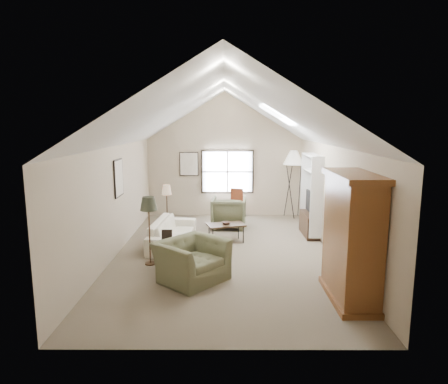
{
  "coord_description": "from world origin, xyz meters",
  "views": [
    {
      "loc": [
        0.03,
        -8.94,
        3.03
      ],
      "look_at": [
        0.0,
        0.4,
        1.4
      ],
      "focal_mm": 32.0,
      "sensor_mm": 36.0,
      "label": 1
    }
  ],
  "objects_px": {
    "sofa": "(172,232)",
    "side_table": "(167,255)",
    "armchair_far": "(229,213)",
    "coffee_table": "(226,233)",
    "side_chair": "(235,206)",
    "armoire": "(352,238)",
    "armchair_near": "(192,261)"
  },
  "relations": [
    {
      "from": "armoire",
      "to": "coffee_table",
      "type": "relative_size",
      "value": 2.34
    },
    {
      "from": "side_table",
      "to": "armchair_far",
      "type": "bearing_deg",
      "value": 67.84
    },
    {
      "from": "armchair_near",
      "to": "armoire",
      "type": "bearing_deg",
      "value": -64.32
    },
    {
      "from": "coffee_table",
      "to": "armchair_far",
      "type": "bearing_deg",
      "value": 86.69
    },
    {
      "from": "armchair_far",
      "to": "coffee_table",
      "type": "xyz_separation_m",
      "value": [
        -0.08,
        -1.45,
        -0.21
      ]
    },
    {
      "from": "armoire",
      "to": "armchair_near",
      "type": "distance_m",
      "value": 3.0
    },
    {
      "from": "armoire",
      "to": "side_table",
      "type": "distance_m",
      "value": 3.79
    },
    {
      "from": "armchair_near",
      "to": "coffee_table",
      "type": "relative_size",
      "value": 1.3
    },
    {
      "from": "armchair_far",
      "to": "side_table",
      "type": "bearing_deg",
      "value": 72.87
    },
    {
      "from": "armchair_near",
      "to": "coffee_table",
      "type": "height_order",
      "value": "armchair_near"
    },
    {
      "from": "armoire",
      "to": "side_chair",
      "type": "xyz_separation_m",
      "value": [
        -1.85,
        5.45,
        -0.59
      ]
    },
    {
      "from": "armoire",
      "to": "coffee_table",
      "type": "bearing_deg",
      "value": 122.69
    },
    {
      "from": "coffee_table",
      "to": "side_chair",
      "type": "height_order",
      "value": "side_chair"
    },
    {
      "from": "armoire",
      "to": "coffee_table",
      "type": "xyz_separation_m",
      "value": [
        -2.13,
        3.32,
        -0.86
      ]
    },
    {
      "from": "armoire",
      "to": "armchair_near",
      "type": "bearing_deg",
      "value": 163.62
    },
    {
      "from": "sofa",
      "to": "side_table",
      "type": "xyz_separation_m",
      "value": [
        0.1,
        -1.6,
        -0.04
      ]
    },
    {
      "from": "side_chair",
      "to": "coffee_table",
      "type": "bearing_deg",
      "value": -78.35
    },
    {
      "from": "armoire",
      "to": "armchair_far",
      "type": "bearing_deg",
      "value": 113.19
    },
    {
      "from": "coffee_table",
      "to": "armchair_near",
      "type": "bearing_deg",
      "value": -105.02
    },
    {
      "from": "side_chair",
      "to": "side_table",
      "type": "bearing_deg",
      "value": -92.0
    },
    {
      "from": "armchair_near",
      "to": "coffee_table",
      "type": "distance_m",
      "value": 2.59
    },
    {
      "from": "armchair_near",
      "to": "side_table",
      "type": "relative_size",
      "value": 2.24
    },
    {
      "from": "side_table",
      "to": "sofa",
      "type": "bearing_deg",
      "value": 93.58
    },
    {
      "from": "armchair_far",
      "to": "armchair_near",
      "type": "bearing_deg",
      "value": 84.23
    },
    {
      "from": "sofa",
      "to": "side_chair",
      "type": "distance_m",
      "value": 2.86
    },
    {
      "from": "armoire",
      "to": "side_table",
      "type": "relative_size",
      "value": 4.04
    },
    {
      "from": "sofa",
      "to": "side_table",
      "type": "distance_m",
      "value": 1.6
    },
    {
      "from": "armoire",
      "to": "side_chair",
      "type": "relative_size",
      "value": 2.15
    },
    {
      "from": "coffee_table",
      "to": "side_chair",
      "type": "distance_m",
      "value": 2.17
    },
    {
      "from": "sofa",
      "to": "side_chair",
      "type": "height_order",
      "value": "side_chair"
    },
    {
      "from": "sofa",
      "to": "coffee_table",
      "type": "height_order",
      "value": "sofa"
    },
    {
      "from": "armchair_near",
      "to": "armchair_far",
      "type": "relative_size",
      "value": 1.24
    }
  ]
}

